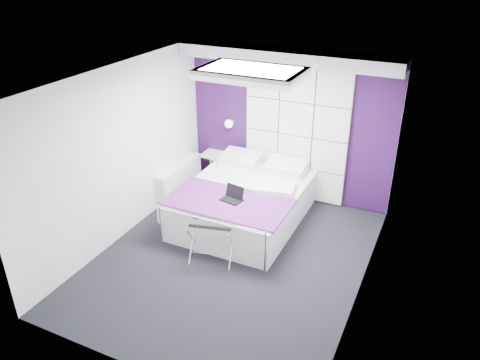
# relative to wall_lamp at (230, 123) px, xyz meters

# --- Properties ---
(floor) EXTENTS (4.40, 4.40, 0.00)m
(floor) POSITION_rel_wall_lamp_xyz_m (1.05, -2.06, -1.22)
(floor) COLOR black
(floor) RESTS_ON ground
(ceiling) EXTENTS (4.40, 4.40, 0.00)m
(ceiling) POSITION_rel_wall_lamp_xyz_m (1.05, -2.06, 1.38)
(ceiling) COLOR white
(ceiling) RESTS_ON wall_back
(wall_back) EXTENTS (3.60, 0.00, 3.60)m
(wall_back) POSITION_rel_wall_lamp_xyz_m (1.05, 0.14, 0.08)
(wall_back) COLOR silver
(wall_back) RESTS_ON floor
(wall_left) EXTENTS (0.00, 4.40, 4.40)m
(wall_left) POSITION_rel_wall_lamp_xyz_m (-0.75, -2.06, 0.08)
(wall_left) COLOR silver
(wall_left) RESTS_ON floor
(wall_right) EXTENTS (0.00, 4.40, 4.40)m
(wall_right) POSITION_rel_wall_lamp_xyz_m (2.85, -2.06, 0.08)
(wall_right) COLOR silver
(wall_right) RESTS_ON floor
(accent_wall) EXTENTS (3.58, 0.02, 2.58)m
(accent_wall) POSITION_rel_wall_lamp_xyz_m (1.05, 0.13, 0.08)
(accent_wall) COLOR #300E40
(accent_wall) RESTS_ON wall_back
(soffit) EXTENTS (3.58, 0.50, 0.20)m
(soffit) POSITION_rel_wall_lamp_xyz_m (1.05, -0.11, 1.28)
(soffit) COLOR white
(soffit) RESTS_ON wall_back
(headboard) EXTENTS (1.80, 0.08, 2.30)m
(headboard) POSITION_rel_wall_lamp_xyz_m (1.20, 0.08, -0.05)
(headboard) COLOR silver
(headboard) RESTS_ON wall_back
(skylight) EXTENTS (1.36, 0.86, 0.12)m
(skylight) POSITION_rel_wall_lamp_xyz_m (1.05, -1.46, 1.33)
(skylight) COLOR white
(skylight) RESTS_ON ceiling
(wall_lamp) EXTENTS (0.15, 0.15, 0.15)m
(wall_lamp) POSITION_rel_wall_lamp_xyz_m (0.00, 0.00, 0.00)
(wall_lamp) COLOR white
(wall_lamp) RESTS_ON wall_back
(radiator) EXTENTS (0.22, 1.20, 0.60)m
(radiator) POSITION_rel_wall_lamp_xyz_m (-0.64, -0.76, -0.92)
(radiator) COLOR white
(radiator) RESTS_ON floor
(bed) EXTENTS (1.84, 2.23, 0.78)m
(bed) POSITION_rel_wall_lamp_xyz_m (0.75, -1.03, -0.89)
(bed) COLOR white
(bed) RESTS_ON floor
(nightstand) EXTENTS (0.48, 0.37, 0.05)m
(nightstand) POSITION_rel_wall_lamp_xyz_m (-0.27, -0.04, -0.64)
(nightstand) COLOR white
(nightstand) RESTS_ON wall_back
(luggage_rack) EXTENTS (0.60, 0.44, 0.59)m
(luggage_rack) POSITION_rel_wall_lamp_xyz_m (0.80, -2.19, -0.92)
(luggage_rack) COLOR silver
(luggage_rack) RESTS_ON floor
(laptop) EXTENTS (0.30, 0.22, 0.22)m
(laptop) POSITION_rel_wall_lamp_xyz_m (0.80, -1.51, -0.54)
(laptop) COLOR black
(laptop) RESTS_ON bed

